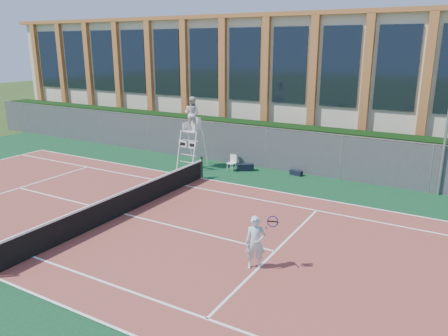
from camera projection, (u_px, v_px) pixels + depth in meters
The scene contains 13 objects.
ground at pixel (124, 215), 17.04m from camera, with size 120.00×120.00×0.00m, color #233814.
apron at pixel (141, 207), 17.87m from camera, with size 36.00×20.00×0.01m, color #0C371D.
tennis_court at pixel (124, 214), 17.03m from camera, with size 23.77×10.97×0.02m, color brown.
tennis_net at pixel (123, 202), 16.89m from camera, with size 0.10×11.30×1.10m.
fence at pixel (233, 144), 24.07m from camera, with size 40.00×0.06×2.20m, color #595E60, non-canonical shape.
hedge at pixel (243, 140), 25.07m from camera, with size 40.00×1.40×2.20m, color black.
building at pixel (295, 78), 30.86m from camera, with size 45.00×10.60×8.22m.
steel_pole at pixel (444, 145), 18.67m from camera, with size 0.12×0.12×4.53m, color #9EA0A5.
umpire_chair at pixel (192, 116), 22.86m from camera, with size 1.07×1.65×3.85m.
plastic_chair at pixel (232, 161), 22.86m from camera, with size 0.43×0.43×0.85m.
sports_bag_near at pixel (245, 167), 22.92m from camera, with size 0.86×0.34×0.37m, color black.
sports_bag_far at pixel (296, 173), 22.13m from camera, with size 0.63×0.27×0.25m, color black.
tennis_player at pixel (256, 243), 12.71m from camera, with size 0.97×0.73×1.64m.
Camera 1 is at (11.32, -11.82, 6.41)m, focal length 35.00 mm.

